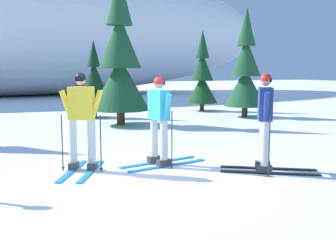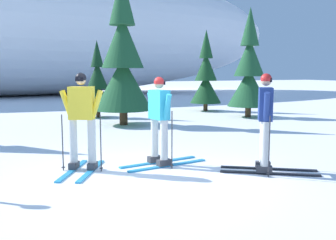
# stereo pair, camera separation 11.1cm
# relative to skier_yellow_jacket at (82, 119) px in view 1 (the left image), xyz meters

# --- Properties ---
(ground_plane) EXTENTS (120.00, 120.00, 0.00)m
(ground_plane) POSITION_rel_skier_yellow_jacket_xyz_m (0.90, -1.02, -0.99)
(ground_plane) COLOR white
(skier_yellow_jacket) EXTENTS (1.17, 1.63, 1.84)m
(skier_yellow_jacket) POSITION_rel_skier_yellow_jacket_xyz_m (0.00, 0.00, 0.00)
(skier_yellow_jacket) COLOR #2893CC
(skier_yellow_jacket) RESTS_ON ground
(skier_navy_jacket) EXTENTS (1.74, 1.36, 1.83)m
(skier_navy_jacket) POSITION_rel_skier_yellow_jacket_xyz_m (3.08, -1.47, -0.02)
(skier_navy_jacket) COLOR black
(skier_navy_jacket) RESTS_ON ground
(skier_cyan_jacket) EXTENTS (1.84, 0.83, 1.76)m
(skier_cyan_jacket) POSITION_rel_skier_yellow_jacket_xyz_m (1.49, -0.21, -0.06)
(skier_cyan_jacket) COLOR #2893CC
(skier_cyan_jacket) RESTS_ON ground
(pine_tree_center_left) EXTENTS (1.20, 1.20, 3.11)m
(pine_tree_center_left) POSITION_rel_skier_yellow_jacket_xyz_m (2.30, 8.28, 0.31)
(pine_tree_center_left) COLOR #47301E
(pine_tree_center_left) RESTS_ON ground
(pine_tree_center) EXTENTS (2.02, 2.02, 5.24)m
(pine_tree_center) POSITION_rel_skier_yellow_jacket_xyz_m (2.58, 5.73, 1.21)
(pine_tree_center) COLOR #47301E
(pine_tree_center) RESTS_ON ground
(pine_tree_center_right) EXTENTS (1.46, 1.46, 3.78)m
(pine_tree_center_right) POSITION_rel_skier_yellow_jacket_xyz_m (7.57, 8.78, 0.60)
(pine_tree_center_right) COLOR #47301E
(pine_tree_center_right) RESTS_ON ground
(pine_tree_far_right) EXTENTS (1.71, 1.71, 4.42)m
(pine_tree_far_right) POSITION_rel_skier_yellow_jacket_xyz_m (7.96, 5.92, 0.86)
(pine_tree_far_right) COLOR #47301E
(pine_tree_far_right) RESTS_ON ground
(snow_ridge_background) EXTENTS (45.01, 16.18, 10.42)m
(snow_ridge_background) POSITION_rel_skier_yellow_jacket_xyz_m (-0.56, 25.00, 4.22)
(snow_ridge_background) COLOR white
(snow_ridge_background) RESTS_ON ground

